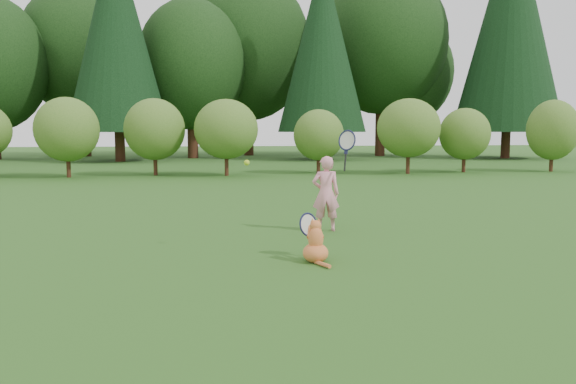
{
  "coord_description": "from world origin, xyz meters",
  "views": [
    {
      "loc": [
        -0.9,
        -7.16,
        1.58
      ],
      "look_at": [
        0.2,
        0.8,
        0.7
      ],
      "focal_mm": 35.0,
      "sensor_mm": 36.0,
      "label": 1
    }
  ],
  "objects": [
    {
      "name": "ground",
      "position": [
        0.0,
        0.0,
        0.0
      ],
      "size": [
        100.0,
        100.0,
        0.0
      ],
      "primitive_type": "plane",
      "color": "#215217",
      "rests_on": "ground"
    },
    {
      "name": "shrub_row",
      "position": [
        0.0,
        13.0,
        1.4
      ],
      "size": [
        28.0,
        3.0,
        2.8
      ],
      "primitive_type": null,
      "color": "#3D6820",
      "rests_on": "ground"
    },
    {
      "name": "woodland_backdrop",
      "position": [
        0.0,
        23.0,
        7.5
      ],
      "size": [
        48.0,
        10.0,
        15.0
      ],
      "primitive_type": null,
      "color": "black",
      "rests_on": "ground"
    },
    {
      "name": "child",
      "position": [
        0.9,
        1.45,
        0.62
      ],
      "size": [
        0.69,
        0.46,
        1.77
      ],
      "rotation": [
        0.0,
        0.0,
        3.04
      ],
      "color": "pink",
      "rests_on": "ground"
    },
    {
      "name": "cat",
      "position": [
        0.34,
        -0.59,
        0.27
      ],
      "size": [
        0.39,
        0.73,
        0.72
      ],
      "rotation": [
        0.0,
        0.0,
        -0.08
      ],
      "color": "#BC6224",
      "rests_on": "ground"
    },
    {
      "name": "tennis_ball",
      "position": [
        -0.43,
        0.14,
        1.17
      ],
      "size": [
        0.08,
        0.08,
        0.08
      ],
      "color": "#A7D318",
      "rests_on": "ground"
    }
  ]
}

